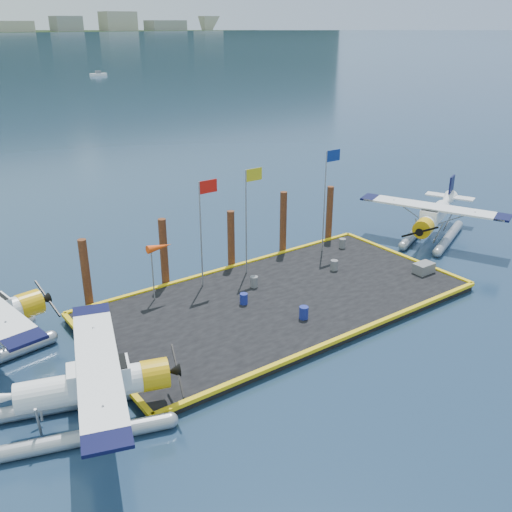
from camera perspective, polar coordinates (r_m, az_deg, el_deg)
The scene contains 20 objects.
ground at distance 30.91m, azimuth 2.34°, elevation -4.90°, with size 4000.00×4000.00×0.00m, color #192E4B.
dock at distance 30.82m, azimuth 2.35°, elevation -4.57°, with size 20.00×10.00×0.40m, color black.
dock_bumpers at distance 30.69m, azimuth 2.35°, elevation -4.08°, with size 20.25×10.25×0.18m, color yellow, non-canonical shape.
seaplane_a at distance 22.58m, azimuth -16.31°, elevation -12.74°, with size 9.06×9.69×3.47m.
seaplane_d at distance 41.09m, azimuth 17.25°, elevation 3.46°, with size 9.15×9.61×3.52m.
drum_0 at distance 30.00m, azimuth -1.23°, elevation -4.29°, with size 0.42×0.42×0.58m, color navy.
drum_1 at distance 28.65m, azimuth 4.80°, elevation -5.66°, with size 0.46×0.46×0.65m, color navy.
drum_2 at distance 34.31m, azimuth 7.82°, elevation -0.92°, with size 0.44×0.44×0.62m, color slate.
drum_4 at distance 37.79m, azimuth 8.63°, elevation 1.28°, with size 0.44×0.44×0.62m, color slate.
drum_5 at distance 31.86m, azimuth -0.20°, elevation -2.59°, with size 0.44×0.44×0.62m, color slate.
crate at distance 35.07m, azimuth 16.43°, elevation -1.15°, with size 1.19×0.79×0.59m, color slate.
flagpole_red at distance 30.90m, azimuth -5.26°, elevation 3.87°, with size 1.14×0.08×6.00m.
flagpole_yellow at distance 32.40m, azimuth -0.71°, elevation 5.07°, with size 1.14×0.08×6.20m.
flagpole_blue at distance 36.00m, azimuth 7.16°, elevation 6.96°, with size 1.14×0.08×6.50m.
windsock at distance 30.09m, azimuth -9.65°, elevation 0.76°, with size 1.40×0.44×3.12m.
piling_0 at distance 30.75m, azimuth -16.63°, elevation -1.90°, with size 0.44×0.44×4.00m, color #442313.
piling_1 at distance 32.26m, azimuth -9.18°, elevation 0.14°, with size 0.44×0.44×4.20m, color #442313.
piling_2 at distance 34.40m, azimuth -2.50°, elevation 1.50°, with size 0.44×0.44×3.80m, color #442313.
piling_3 at distance 36.53m, azimuth 2.73°, elevation 3.17°, with size 0.44×0.44×4.30m, color #442313.
piling_4 at distance 39.07m, azimuth 7.34°, elevation 4.08°, with size 0.44×0.44×4.00m, color #442313.
Camera 1 is at (-17.10, -21.50, 14.17)m, focal length 40.00 mm.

